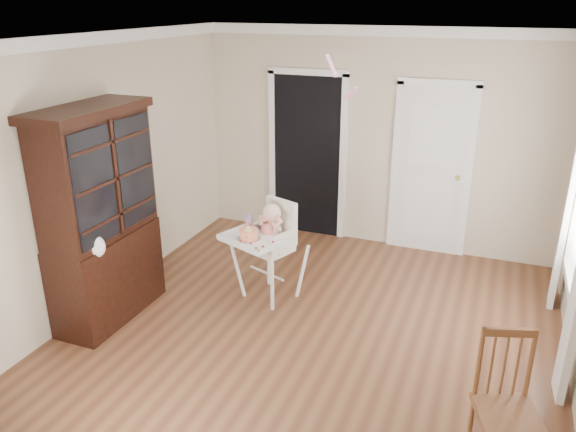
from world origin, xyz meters
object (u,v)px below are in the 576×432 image
at_px(dining_chair, 506,408).
at_px(sippy_cup, 249,223).
at_px(cake, 249,234).
at_px(china_cabinet, 101,217).
at_px(high_chair, 269,239).

bearing_deg(dining_chair, sippy_cup, 131.37).
relative_size(cake, china_cabinet, 0.11).
bearing_deg(sippy_cup, china_cabinet, -141.09).
bearing_deg(dining_chair, china_cabinet, 152.25).
bearing_deg(china_cabinet, high_chair, 34.44).
bearing_deg(cake, dining_chair, -27.45).
bearing_deg(china_cabinet, sippy_cup, 38.91).
xyz_separation_m(china_cabinet, dining_chair, (3.71, -0.62, -0.60)).
height_order(sippy_cup, dining_chair, dining_chair).
height_order(china_cabinet, dining_chair, china_cabinet).
bearing_deg(cake, china_cabinet, -151.06).
relative_size(cake, dining_chair, 0.25).
height_order(high_chair, sippy_cup, high_chair).
relative_size(high_chair, sippy_cup, 5.84).
xyz_separation_m(cake, sippy_cup, (-0.10, 0.23, 0.02)).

